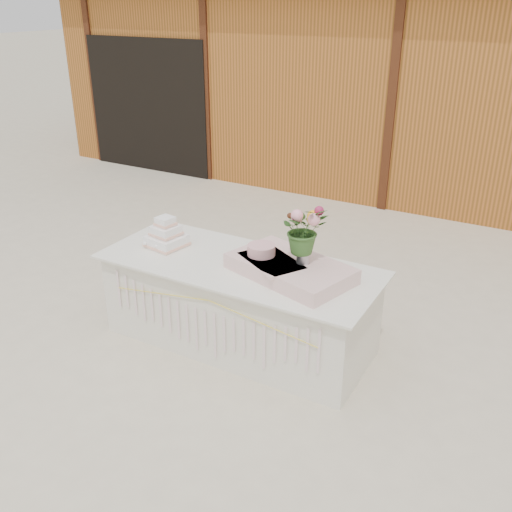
{
  "coord_description": "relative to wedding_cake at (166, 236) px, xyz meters",
  "views": [
    {
      "loc": [
        2.26,
        -3.69,
        2.83
      ],
      "look_at": [
        0.0,
        0.3,
        0.72
      ],
      "focal_mm": 40.0,
      "sensor_mm": 36.0,
      "label": 1
    }
  ],
  "objects": [
    {
      "name": "ground",
      "position": [
        0.75,
        0.0,
        -0.86
      ],
      "size": [
        80.0,
        80.0,
        0.0
      ],
      "primitive_type": "plane",
      "color": "beige",
      "rests_on": "ground"
    },
    {
      "name": "barn",
      "position": [
        0.74,
        6.0,
        0.81
      ],
      "size": [
        12.6,
        4.6,
        3.3
      ],
      "color": "#AD5D24",
      "rests_on": "ground"
    },
    {
      "name": "cake_table",
      "position": [
        0.75,
        -0.0,
        -0.48
      ],
      "size": [
        2.4,
        1.0,
        0.77
      ],
      "color": "silver",
      "rests_on": "ground"
    },
    {
      "name": "wedding_cake",
      "position": [
        0.0,
        0.0,
        0.0
      ],
      "size": [
        0.36,
        0.36,
        0.28
      ],
      "rotation": [
        0.0,
        0.0,
        -0.17
      ],
      "color": "white",
      "rests_on": "cake_table"
    },
    {
      "name": "pink_cake_stand",
      "position": [
        0.96,
        0.02,
        0.02
      ],
      "size": [
        0.29,
        0.29,
        0.21
      ],
      "color": "white",
      "rests_on": "cake_table"
    },
    {
      "name": "satin_runner",
      "position": [
        1.22,
        0.02,
        -0.03
      ],
      "size": [
        1.1,
        0.82,
        0.12
      ],
      "primitive_type": "cube",
      "rotation": [
        0.0,
        0.0,
        -0.28
      ],
      "color": "beige",
      "rests_on": "cake_table"
    },
    {
      "name": "flower_vase",
      "position": [
        1.32,
        0.05,
        0.1
      ],
      "size": [
        0.1,
        0.1,
        0.14
      ],
      "primitive_type": "cylinder",
      "color": "#A9A9AE",
      "rests_on": "satin_runner"
    },
    {
      "name": "bouquet",
      "position": [
        1.32,
        0.05,
        0.37
      ],
      "size": [
        0.47,
        0.46,
        0.4
      ],
      "primitive_type": "imported",
      "rotation": [
        0.0,
        0.0,
        0.67
      ],
      "color": "#325D25",
      "rests_on": "flower_vase"
    },
    {
      "name": "loose_flowers",
      "position": [
        -0.23,
        0.09,
        -0.09
      ],
      "size": [
        0.18,
        0.32,
        0.02
      ],
      "primitive_type": null,
      "rotation": [
        0.0,
        0.0,
        0.18
      ],
      "color": "pink",
      "rests_on": "cake_table"
    }
  ]
}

